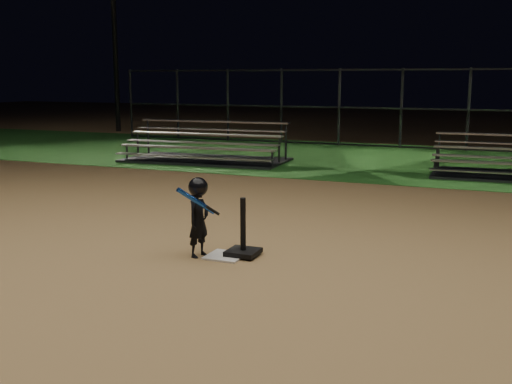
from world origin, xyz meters
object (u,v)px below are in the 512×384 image
batting_tee (243,244)px  light_pole_left (113,9)px  bleacher_left (205,153)px  home_plate (225,256)px  child_batter (199,215)px

batting_tee → light_pole_left: (-12.19, 14.83, 4.79)m
batting_tee → light_pole_left: light_pole_left is taller
bleacher_left → home_plate: bearing=-64.5°
home_plate → batting_tee: bearing=30.4°
bleacher_left → light_pole_left: (-7.73, 7.11, 4.73)m
bleacher_left → light_pole_left: light_pole_left is taller
child_batter → light_pole_left: light_pole_left is taller
child_batter → bleacher_left: (-3.96, 7.94, -0.32)m
home_plate → light_pole_left: light_pole_left is taller
home_plate → light_pole_left: size_ratio=0.05×
child_batter → batting_tee: bearing=-53.1°
home_plate → bleacher_left: bearing=118.6°
batting_tee → child_batter: 0.67m
home_plate → bleacher_left: 8.93m
batting_tee → bleacher_left: size_ratio=0.16×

